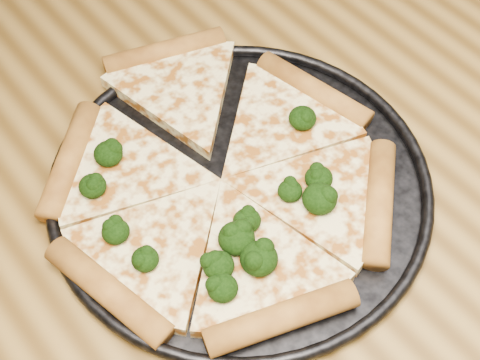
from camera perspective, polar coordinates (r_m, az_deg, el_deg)
dining_table at (r=0.73m, az=-2.86°, el=-8.30°), size 1.20×0.90×0.75m
pizza_pan at (r=0.67m, az=0.00°, el=-0.41°), size 0.37×0.37×0.02m
pizza at (r=0.66m, az=-1.70°, el=0.30°), size 0.34×0.38×0.03m
broccoli_florets at (r=0.63m, az=-0.69°, el=-2.82°), size 0.24×0.21×0.02m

